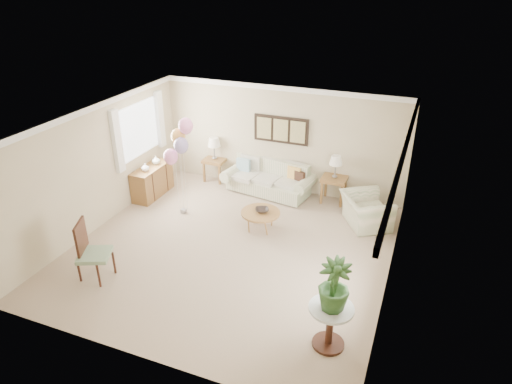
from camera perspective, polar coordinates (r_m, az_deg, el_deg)
ground_plane at (r=9.12m, az=-3.15°, el=-7.18°), size 6.00×6.00×0.00m
room_shell at (r=8.45m, az=-3.83°, el=2.53°), size 6.04×6.04×2.60m
wall_art_triptych at (r=10.93m, az=3.14°, el=7.76°), size 1.35×0.06×0.65m
sofa at (r=11.19m, az=1.65°, el=1.46°), size 2.30×1.11×0.80m
end_table_left at (r=11.81m, az=-5.17°, el=3.72°), size 0.55×0.50×0.60m
end_table_right at (r=10.80m, az=9.76°, el=1.34°), size 0.58×0.53×0.63m
lamp_left at (r=11.61m, az=-5.27°, el=6.16°), size 0.33×0.33×0.57m
lamp_right at (r=10.60m, az=9.97°, el=3.85°), size 0.30×0.30×0.54m
coffee_table at (r=9.57m, az=0.57°, el=-2.67°), size 0.83×0.83×0.42m
decor_bowl at (r=9.55m, az=0.76°, el=-2.28°), size 0.38×0.38×0.07m
armchair at (r=10.05m, az=13.56°, el=-2.29°), size 1.31×1.35×0.67m
side_table at (r=6.85m, az=9.31°, el=-15.13°), size 0.65×0.65×0.71m
potted_plant at (r=6.48m, az=9.72°, el=-11.41°), size 0.49×0.49×0.80m
accent_chair at (r=8.59m, az=-20.03°, el=-6.81°), size 0.70×0.70×1.08m
credenza at (r=11.31m, az=-12.84°, el=1.34°), size 0.46×1.20×0.74m
vase_white at (r=10.93m, az=-13.69°, el=3.02°), size 0.21×0.21×0.19m
vase_sage at (r=11.27m, az=-12.40°, el=3.93°), size 0.23×0.23×0.20m
balloon_cluster at (r=9.79m, az=-9.61°, el=6.20°), size 0.62×0.53×2.24m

